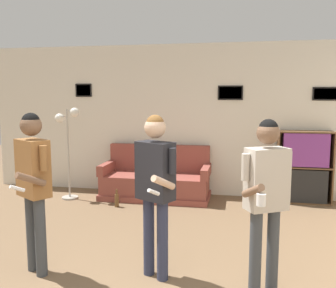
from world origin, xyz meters
name	(u,v)px	position (x,y,z in m)	size (l,w,h in m)	color
wall_back	(209,120)	(0.00, 4.64, 1.35)	(8.32, 0.08, 2.70)	silver
couch	(156,181)	(-0.87, 4.23, 0.30)	(1.88, 0.80, 0.91)	brown
bookshelf	(304,167)	(1.63, 4.42, 0.60)	(0.89, 0.30, 1.21)	brown
floor_lamp	(68,135)	(-2.35, 3.88, 1.11)	(0.44, 0.28, 1.59)	#ADA89E
person_player_foreground_left	(33,177)	(-1.43, 1.24, 1.00)	(0.43, 0.59, 1.63)	#3D4247
person_player_foreground_center	(155,180)	(-0.22, 1.39, 0.99)	(0.45, 0.58, 1.62)	#2D334C
person_watcher_holding_cup	(266,189)	(0.81, 1.30, 0.97)	(0.44, 0.55, 1.59)	#3D4247
bottle_on_floor	(117,200)	(-1.37, 3.56, 0.11)	(0.07, 0.07, 0.29)	brown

